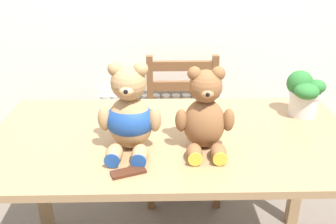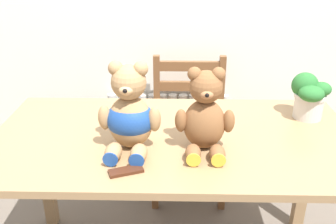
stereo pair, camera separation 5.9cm
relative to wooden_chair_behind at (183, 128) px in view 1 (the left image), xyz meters
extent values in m
cylinder|color=beige|center=(-0.51, 0.19, -0.15)|extent=(0.06, 0.06, 0.59)
cylinder|color=beige|center=(-0.44, 0.19, -0.15)|extent=(0.06, 0.06, 0.59)
cylinder|color=beige|center=(-0.37, 0.19, -0.15)|extent=(0.06, 0.06, 0.59)
cylinder|color=beige|center=(-0.31, 0.19, -0.15)|extent=(0.06, 0.06, 0.59)
cylinder|color=beige|center=(-0.24, 0.19, -0.15)|extent=(0.06, 0.06, 0.59)
cylinder|color=beige|center=(-0.17, 0.19, -0.15)|extent=(0.06, 0.06, 0.59)
cylinder|color=beige|center=(-0.10, 0.19, -0.15)|extent=(0.06, 0.06, 0.59)
cylinder|color=beige|center=(-0.04, 0.19, -0.15)|extent=(0.06, 0.06, 0.59)
cylinder|color=beige|center=(0.03, 0.19, -0.15)|extent=(0.06, 0.06, 0.59)
cylinder|color=beige|center=(0.10, 0.19, -0.15)|extent=(0.06, 0.06, 0.59)
cylinder|color=beige|center=(0.17, 0.19, -0.15)|extent=(0.06, 0.06, 0.59)
cylinder|color=beige|center=(0.24, 0.19, -0.15)|extent=(0.06, 0.06, 0.59)
cube|color=beige|center=(-0.14, 0.19, -0.42)|extent=(0.81, 0.10, 0.04)
cube|color=#9E7A51|center=(-0.09, -0.72, 0.32)|extent=(1.53, 0.80, 0.03)
cube|color=#9E7A51|center=(-0.80, -0.37, -0.07)|extent=(0.06, 0.06, 0.75)
cube|color=#9E7A51|center=(0.63, -0.37, -0.07)|extent=(0.06, 0.06, 0.75)
cube|color=brown|center=(0.00, -0.05, -0.02)|extent=(0.45, 0.38, 0.03)
cube|color=brown|center=(0.21, -0.22, -0.24)|extent=(0.04, 0.04, 0.41)
cube|color=brown|center=(-0.21, -0.22, -0.24)|extent=(0.04, 0.04, 0.41)
cube|color=brown|center=(0.21, 0.12, 0.00)|extent=(0.04, 0.04, 0.88)
cube|color=brown|center=(-0.21, 0.12, 0.00)|extent=(0.04, 0.04, 0.88)
cube|color=brown|center=(0.00, 0.12, 0.37)|extent=(0.37, 0.03, 0.06)
cube|color=brown|center=(0.00, 0.12, 0.24)|extent=(0.37, 0.03, 0.06)
ellipsoid|color=tan|center=(-0.26, -0.82, 0.44)|extent=(0.18, 0.16, 0.21)
sphere|color=tan|center=(-0.26, -0.82, 0.60)|extent=(0.13, 0.13, 0.13)
sphere|color=tan|center=(-0.21, -0.82, 0.65)|extent=(0.06, 0.06, 0.06)
sphere|color=tan|center=(-0.30, -0.81, 0.65)|extent=(0.06, 0.06, 0.06)
ellipsoid|color=#E5B279|center=(-0.26, -0.87, 0.59)|extent=(0.06, 0.05, 0.04)
sphere|color=black|center=(-0.26, -0.89, 0.59)|extent=(0.02, 0.02, 0.02)
ellipsoid|color=tan|center=(-0.16, -0.84, 0.46)|extent=(0.05, 0.05, 0.10)
ellipsoid|color=tan|center=(-0.35, -0.83, 0.46)|extent=(0.05, 0.05, 0.10)
ellipsoid|color=tan|center=(-0.22, -0.93, 0.36)|extent=(0.07, 0.11, 0.06)
cylinder|color=#1E4793|center=(-0.22, -0.98, 0.36)|extent=(0.06, 0.01, 0.06)
ellipsoid|color=tan|center=(-0.31, -0.92, 0.36)|extent=(0.07, 0.11, 0.06)
cylinder|color=#1E4793|center=(-0.31, -0.97, 0.36)|extent=(0.06, 0.01, 0.06)
ellipsoid|color=#1E4793|center=(-0.26, -0.82, 0.45)|extent=(0.20, 0.17, 0.15)
ellipsoid|color=brown|center=(0.03, -0.82, 0.43)|extent=(0.16, 0.14, 0.20)
sphere|color=brown|center=(0.03, -0.82, 0.58)|extent=(0.12, 0.12, 0.12)
sphere|color=brown|center=(0.07, -0.82, 0.63)|extent=(0.05, 0.05, 0.05)
sphere|color=brown|center=(-0.02, -0.82, 0.63)|extent=(0.05, 0.05, 0.05)
ellipsoid|color=#B2794C|center=(0.03, -0.86, 0.58)|extent=(0.05, 0.05, 0.04)
sphere|color=black|center=(0.03, -0.89, 0.58)|extent=(0.02, 0.02, 0.02)
ellipsoid|color=brown|center=(0.12, -0.83, 0.45)|extent=(0.05, 0.05, 0.09)
ellipsoid|color=brown|center=(-0.06, -0.83, 0.45)|extent=(0.05, 0.05, 0.09)
ellipsoid|color=brown|center=(0.07, -0.92, 0.36)|extent=(0.06, 0.10, 0.06)
cylinder|color=gold|center=(0.07, -0.97, 0.36)|extent=(0.05, 0.01, 0.05)
ellipsoid|color=brown|center=(-0.02, -0.92, 0.36)|extent=(0.06, 0.10, 0.06)
cylinder|color=gold|center=(-0.02, -0.97, 0.36)|extent=(0.05, 0.01, 0.05)
cylinder|color=beige|center=(0.52, -0.53, 0.39)|extent=(0.13, 0.13, 0.11)
cylinder|color=beige|center=(0.52, -0.53, 0.44)|extent=(0.14, 0.14, 0.02)
ellipsoid|color=#286B2D|center=(0.57, -0.54, 0.48)|extent=(0.08, 0.08, 0.06)
ellipsoid|color=#286B2D|center=(0.50, -0.51, 0.48)|extent=(0.12, 0.11, 0.12)
ellipsoid|color=#286B2D|center=(0.51, -0.57, 0.47)|extent=(0.11, 0.10, 0.07)
cube|color=#472314|center=(-0.26, -1.01, 0.34)|extent=(0.13, 0.09, 0.01)
camera|label=1|loc=(-0.14, -2.11, 1.07)|focal=40.00mm
camera|label=2|loc=(-0.08, -2.11, 1.07)|focal=40.00mm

